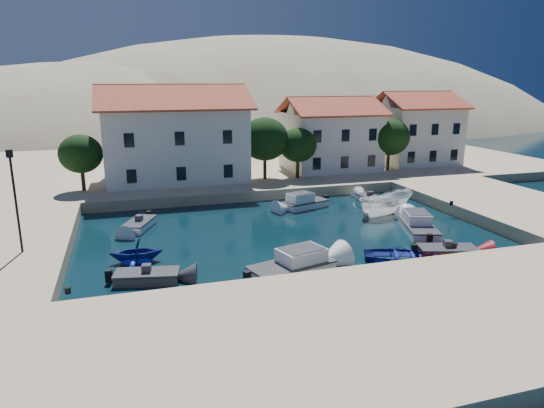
{
  "coord_description": "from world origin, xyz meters",
  "views": [
    {
      "loc": [
        -11.24,
        -23.01,
        11.06
      ],
      "look_at": [
        -0.69,
        11.03,
        2.0
      ],
      "focal_mm": 32.0,
      "sensor_mm": 36.0,
      "label": 1
    }
  ],
  "objects_px": {
    "cabin_cruiser_south": "(292,266)",
    "boat_east": "(385,215)",
    "building_mid": "(330,133)",
    "cabin_cruiser_east": "(419,226)",
    "rowboat_south": "(401,261)",
    "lamppost": "(14,192)",
    "building_left": "(174,132)",
    "building_right": "(416,127)"
  },
  "relations": [
    {
      "from": "cabin_cruiser_south",
      "to": "boat_east",
      "type": "height_order",
      "value": "cabin_cruiser_south"
    },
    {
      "from": "building_mid",
      "to": "cabin_cruiser_east",
      "type": "relative_size",
      "value": 1.95
    },
    {
      "from": "building_mid",
      "to": "rowboat_south",
      "type": "distance_m",
      "value": 28.22
    },
    {
      "from": "lamppost",
      "to": "boat_east",
      "type": "bearing_deg",
      "value": 8.47
    },
    {
      "from": "building_left",
      "to": "building_right",
      "type": "height_order",
      "value": "building_left"
    },
    {
      "from": "lamppost",
      "to": "boat_east",
      "type": "distance_m",
      "value": 27.93
    },
    {
      "from": "building_left",
      "to": "building_mid",
      "type": "height_order",
      "value": "building_left"
    },
    {
      "from": "building_left",
      "to": "boat_east",
      "type": "xyz_separation_m",
      "value": [
        15.72,
        -15.95,
        -5.94
      ]
    },
    {
      "from": "rowboat_south",
      "to": "lamppost",
      "type": "bearing_deg",
      "value": 98.59
    },
    {
      "from": "cabin_cruiser_south",
      "to": "cabin_cruiser_east",
      "type": "distance_m",
      "value": 12.75
    },
    {
      "from": "cabin_cruiser_east",
      "to": "boat_east",
      "type": "xyz_separation_m",
      "value": [
        0.09,
        5.03,
        -0.48
      ]
    },
    {
      "from": "building_right",
      "to": "cabin_cruiser_south",
      "type": "height_order",
      "value": "building_right"
    },
    {
      "from": "rowboat_south",
      "to": "building_right",
      "type": "bearing_deg",
      "value": -10.96
    },
    {
      "from": "building_right",
      "to": "lamppost",
      "type": "bearing_deg",
      "value": -152.07
    },
    {
      "from": "rowboat_south",
      "to": "building_left",
      "type": "bearing_deg",
      "value": 46.43
    },
    {
      "from": "building_right",
      "to": "boat_east",
      "type": "bearing_deg",
      "value": -128.51
    },
    {
      "from": "building_right",
      "to": "lamppost",
      "type": "xyz_separation_m",
      "value": [
        -41.5,
        -22.0,
        -0.72
      ]
    },
    {
      "from": "building_left",
      "to": "lamppost",
      "type": "height_order",
      "value": "building_left"
    },
    {
      "from": "lamppost",
      "to": "cabin_cruiser_south",
      "type": "relative_size",
      "value": 1.12
    },
    {
      "from": "building_right",
      "to": "rowboat_south",
      "type": "xyz_separation_m",
      "value": [
        -18.85,
        -27.87,
        -5.47
      ]
    },
    {
      "from": "building_mid",
      "to": "rowboat_south",
      "type": "xyz_separation_m",
      "value": [
        -6.85,
        -26.87,
        -5.22
      ]
    },
    {
      "from": "building_mid",
      "to": "cabin_cruiser_south",
      "type": "height_order",
      "value": "building_mid"
    },
    {
      "from": "lamppost",
      "to": "cabin_cruiser_south",
      "type": "height_order",
      "value": "lamppost"
    },
    {
      "from": "cabin_cruiser_south",
      "to": "rowboat_south",
      "type": "height_order",
      "value": "cabin_cruiser_south"
    },
    {
      "from": "building_mid",
      "to": "boat_east",
      "type": "distance_m",
      "value": 17.88
    },
    {
      "from": "building_mid",
      "to": "rowboat_south",
      "type": "relative_size",
      "value": 2.25
    },
    {
      "from": "building_mid",
      "to": "lamppost",
      "type": "distance_m",
      "value": 36.21
    },
    {
      "from": "building_mid",
      "to": "lamppost",
      "type": "relative_size",
      "value": 1.69
    },
    {
      "from": "building_left",
      "to": "cabin_cruiser_south",
      "type": "xyz_separation_m",
      "value": [
        3.8,
        -25.74,
        -5.46
      ]
    },
    {
      "from": "building_mid",
      "to": "boat_east",
      "type": "height_order",
      "value": "building_mid"
    },
    {
      "from": "building_mid",
      "to": "cabin_cruiser_east",
      "type": "bearing_deg",
      "value": -96.16
    },
    {
      "from": "building_mid",
      "to": "lamppost",
      "type": "xyz_separation_m",
      "value": [
        -29.5,
        -21.0,
        -0.47
      ]
    },
    {
      "from": "building_right",
      "to": "boat_east",
      "type": "height_order",
      "value": "building_right"
    },
    {
      "from": "rowboat_south",
      "to": "cabin_cruiser_east",
      "type": "height_order",
      "value": "cabin_cruiser_east"
    },
    {
      "from": "cabin_cruiser_south",
      "to": "cabin_cruiser_east",
      "type": "relative_size",
      "value": 1.04
    },
    {
      "from": "lamppost",
      "to": "cabin_cruiser_east",
      "type": "bearing_deg",
      "value": -2.06
    },
    {
      "from": "building_mid",
      "to": "building_right",
      "type": "bearing_deg",
      "value": 4.76
    },
    {
      "from": "building_left",
      "to": "boat_east",
      "type": "distance_m",
      "value": 23.17
    },
    {
      "from": "building_left",
      "to": "building_mid",
      "type": "relative_size",
      "value": 1.4
    },
    {
      "from": "building_mid",
      "to": "lamppost",
      "type": "bearing_deg",
      "value": -144.55
    },
    {
      "from": "building_left",
      "to": "cabin_cruiser_south",
      "type": "relative_size",
      "value": 2.64
    },
    {
      "from": "building_right",
      "to": "building_left",
      "type": "bearing_deg",
      "value": -176.19
    }
  ]
}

